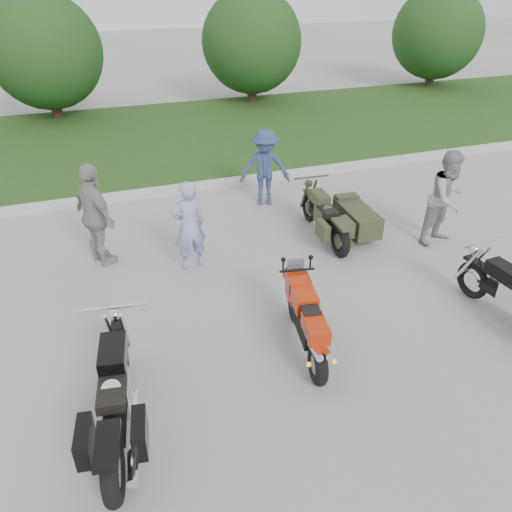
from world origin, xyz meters
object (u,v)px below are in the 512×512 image
object	(u,v)px
sportbike_red	(307,320)
cruiser_left	(116,404)
person_grey	(448,198)
person_denim	(265,168)
person_stripe	(189,226)
person_back	(95,216)
cruiser_sidecar	(344,219)

from	to	relation	value
sportbike_red	cruiser_left	size ratio (longest dim) A/B	0.76
sportbike_red	cruiser_left	bearing A→B (deg)	-156.49
person_grey	person_denim	world-z (taller)	person_grey
person_stripe	person_back	bearing A→B (deg)	-34.92
person_stripe	sportbike_red	bearing A→B (deg)	99.61
person_stripe	person_denim	world-z (taller)	person_denim
person_back	sportbike_red	bearing A→B (deg)	-170.57
cruiser_sidecar	person_grey	xyz separation A→B (m)	(1.67, -0.78, 0.51)
person_denim	person_back	bearing A→B (deg)	-141.18
cruiser_sidecar	person_stripe	bearing A→B (deg)	-174.82
person_grey	person_denim	size ratio (longest dim) A/B	1.08
person_grey	person_back	distance (m)	6.33
cruiser_left	person_denim	distance (m)	6.58
cruiser_sidecar	person_grey	world-z (taller)	person_grey
person_back	cruiser_sidecar	bearing A→B (deg)	-123.75
person_stripe	person_grey	xyz separation A→B (m)	(4.72, -0.68, 0.10)
cruiser_left	cruiser_sidecar	bearing A→B (deg)	45.07
cruiser_left	cruiser_sidecar	world-z (taller)	cruiser_left
cruiser_sidecar	person_denim	distance (m)	2.23
cruiser_left	person_grey	size ratio (longest dim) A/B	1.34
person_denim	person_stripe	bearing A→B (deg)	-118.40
cruiser_left	cruiser_sidecar	xyz separation A→B (m)	(4.64, 3.40, -0.09)
cruiser_left	person_back	bearing A→B (deg)	96.97
person_stripe	person_denim	xyz separation A→B (m)	(2.15, 2.10, 0.03)
sportbike_red	person_stripe	world-z (taller)	person_stripe
person_stripe	person_back	distance (m)	1.62
cruiser_left	person_grey	bearing A→B (deg)	31.39
sportbike_red	person_grey	xyz separation A→B (m)	(3.75, 2.01, 0.39)
person_stripe	cruiser_sidecar	bearing A→B (deg)	171.62
sportbike_red	person_stripe	bearing A→B (deg)	120.03
person_grey	cruiser_left	bearing A→B (deg)	-172.08
cruiser_sidecar	person_grey	distance (m)	1.92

